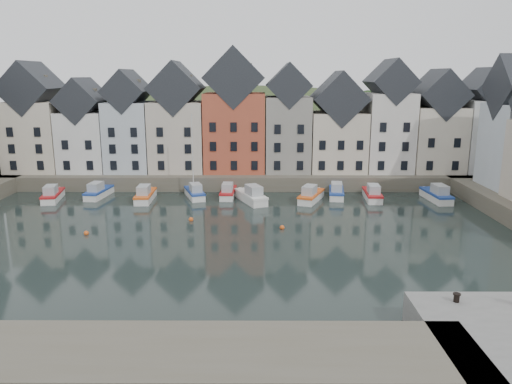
{
  "coord_description": "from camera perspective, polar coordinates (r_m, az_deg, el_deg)",
  "views": [
    {
      "loc": [
        3.42,
        -45.24,
        15.76
      ],
      "look_at": [
        3.24,
        6.0,
        3.76
      ],
      "focal_mm": 35.0,
      "sensor_mm": 36.0,
      "label": 1
    }
  ],
  "objects": [
    {
      "name": "ground",
      "position": [
        48.02,
        -3.91,
        -6.01
      ],
      "size": [
        260.0,
        260.0,
        0.0
      ],
      "primitive_type": "plane",
      "color": "black",
      "rests_on": "ground"
    },
    {
      "name": "far_quay",
      "position": [
        76.75,
        -2.36,
        2.08
      ],
      "size": [
        90.0,
        16.0,
        2.0
      ],
      "primitive_type": "cube",
      "color": "#534E40",
      "rests_on": "ground"
    },
    {
      "name": "near_wall",
      "position": [
        30.62,
        -27.12,
        -17.21
      ],
      "size": [
        50.0,
        6.0,
        2.0
      ],
      "primitive_type": "cube",
      "color": "#534E40",
      "rests_on": "ground"
    },
    {
      "name": "hillside",
      "position": [
        106.76,
        -1.64,
        -5.24
      ],
      "size": [
        153.6,
        70.4,
        64.0
      ],
      "color": "#24361B",
      "rests_on": "ground"
    },
    {
      "name": "far_terrace",
      "position": [
        73.56,
        0.04,
        7.81
      ],
      "size": [
        72.37,
        8.16,
        17.78
      ],
      "color": "beige",
      "rests_on": "far_quay"
    },
    {
      "name": "mooring_buoys",
      "position": [
        53.44,
        -7.81,
        -3.93
      ],
      "size": [
        20.5,
        5.5,
        0.5
      ],
      "color": "#DB5519",
      "rests_on": "ground"
    },
    {
      "name": "boat_a",
      "position": [
        69.48,
        -22.23,
        -0.34
      ],
      "size": [
        2.85,
        6.26,
        2.32
      ],
      "rotation": [
        0.0,
        0.0,
        0.17
      ],
      "color": "silver",
      "rests_on": "ground"
    },
    {
      "name": "boat_b",
      "position": [
        69.33,
        -17.56,
        0.0
      ],
      "size": [
        2.55,
        6.21,
        2.32
      ],
      "rotation": [
        0.0,
        0.0,
        -0.12
      ],
      "color": "silver",
      "rests_on": "ground"
    },
    {
      "name": "boat_c",
      "position": [
        65.7,
        -12.56,
        -0.39
      ],
      "size": [
        2.11,
        6.25,
        2.38
      ],
      "rotation": [
        0.0,
        0.0,
        0.03
      ],
      "color": "silver",
      "rests_on": "ground"
    },
    {
      "name": "boat_d",
      "position": [
        66.24,
        -7.01,
        -0.04
      ],
      "size": [
        3.52,
        6.09,
        11.13
      ],
      "rotation": [
        0.0,
        0.0,
        0.32
      ],
      "color": "silver",
      "rests_on": "ground"
    },
    {
      "name": "boat_e",
      "position": [
        66.18,
        -3.21,
        -0.03
      ],
      "size": [
        2.05,
        5.83,
        2.21
      ],
      "rotation": [
        0.0,
        0.0,
        -0.05
      ],
      "color": "silver",
      "rests_on": "ground"
    },
    {
      "name": "boat_f",
      "position": [
        63.46,
        -0.52,
        -0.5
      ],
      "size": [
        4.47,
        6.9,
        2.54
      ],
      "rotation": [
        0.0,
        0.0,
        0.4
      ],
      "color": "silver",
      "rests_on": "ground"
    },
    {
      "name": "boat_g",
      "position": [
        64.3,
        6.28,
        -0.44
      ],
      "size": [
        4.11,
        6.5,
        2.39
      ],
      "rotation": [
        0.0,
        0.0,
        -0.38
      ],
      "color": "silver",
      "rests_on": "ground"
    },
    {
      "name": "boat_h",
      "position": [
        66.88,
        9.17,
        -0.01
      ],
      "size": [
        2.66,
        6.22,
        2.32
      ],
      "rotation": [
        0.0,
        0.0,
        -0.13
      ],
      "color": "silver",
      "rests_on": "ground"
    },
    {
      "name": "boat_i",
      "position": [
        66.44,
        13.17,
        -0.27
      ],
      "size": [
        2.32,
        6.23,
        2.35
      ],
      "rotation": [
        0.0,
        0.0,
        -0.07
      ],
      "color": "silver",
      "rests_on": "ground"
    },
    {
      "name": "boat_j",
      "position": [
        68.26,
        19.95,
        -0.34
      ],
      "size": [
        2.48,
        6.58,
        2.48
      ],
      "rotation": [
        0.0,
        0.0,
        0.08
      ],
      "color": "silver",
      "rests_on": "ground"
    },
    {
      "name": "mooring_bollard",
      "position": [
        34.06,
        21.96,
        -11.09
      ],
      "size": [
        0.48,
        0.48,
        0.56
      ],
      "color": "black",
      "rests_on": "near_quay"
    }
  ]
}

